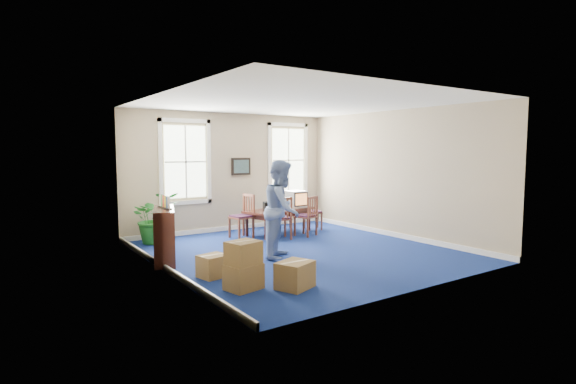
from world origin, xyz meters
TOP-DOWN VIEW (x-y plane):
  - floor at (0.00, 0.00)m, footprint 6.50×6.50m
  - ceiling at (0.00, 0.00)m, footprint 6.50×6.50m
  - wall_back at (0.00, 3.25)m, footprint 6.50×0.00m
  - wall_front at (0.00, -3.25)m, footprint 6.50×0.00m
  - wall_left at (-3.00, 0.00)m, footprint 0.00×6.50m
  - wall_right at (3.00, 0.00)m, footprint 0.00×6.50m
  - baseboard_back at (0.00, 3.22)m, footprint 6.00×0.04m
  - baseboard_left at (-2.97, 0.00)m, footprint 0.04×6.50m
  - baseboard_right at (2.97, 0.00)m, footprint 0.04×6.50m
  - window_left at (-1.30, 3.23)m, footprint 1.40×0.12m
  - window_right at (1.90, 3.23)m, footprint 1.40×0.12m
  - wall_picture at (0.30, 3.20)m, footprint 0.58×0.06m
  - conference_table at (0.80, 2.04)m, footprint 2.07×1.33m
  - crt_tv at (1.37, 2.09)m, footprint 0.52×0.56m
  - game_console at (1.63, 2.04)m, footprint 0.15×0.18m
  - equipment_bag at (0.58, 2.09)m, footprint 0.46×0.37m
  - chair_near_left at (0.41, 1.39)m, footprint 0.57×0.57m
  - chair_near_right at (1.19, 1.39)m, footprint 0.59×0.59m
  - chair_end_left at (-0.33, 2.04)m, footprint 0.55×0.55m
  - chair_end_right at (1.93, 2.04)m, footprint 0.58×0.58m
  - man at (-0.59, -0.19)m, footprint 1.23×1.22m
  - credenza at (-2.75, 0.72)m, footprint 0.79×1.38m
  - brochure_rack at (-2.73, 0.72)m, footprint 0.15×0.60m
  - potted_plant at (-2.31, 2.66)m, footprint 1.11×0.97m
  - cardboard_boxes at (-2.09, -1.56)m, footprint 1.78×1.78m

SIDE VIEW (x-z plane):
  - floor at x=0.00m, z-range 0.00..0.00m
  - baseboard_back at x=0.00m, z-range 0.00..0.12m
  - baseboard_left at x=-2.97m, z-range 0.00..0.12m
  - baseboard_right at x=2.97m, z-range 0.00..0.12m
  - conference_table at x=0.80m, z-range 0.00..0.65m
  - cardboard_boxes at x=-2.09m, z-range 0.00..0.81m
  - chair_end_right at x=1.93m, z-range 0.00..0.99m
  - chair_near_right at x=1.19m, z-range 0.00..1.03m
  - credenza at x=-2.75m, z-range 0.00..1.05m
  - chair_near_left at x=0.41m, z-range 0.00..1.06m
  - chair_end_left at x=-0.33m, z-range 0.00..1.10m
  - potted_plant at x=-2.31m, z-range 0.00..1.22m
  - game_console at x=1.63m, z-range 0.65..0.70m
  - equipment_bag at x=0.58m, z-range 0.65..0.85m
  - crt_tv at x=1.37m, z-range 0.65..1.10m
  - man at x=-0.59m, z-range 0.00..2.00m
  - brochure_rack at x=-2.73m, z-range 1.05..1.31m
  - wall_back at x=0.00m, z-range -1.65..4.85m
  - wall_front at x=0.00m, z-range -1.65..4.85m
  - wall_left at x=-3.00m, z-range -1.65..4.85m
  - wall_right at x=3.00m, z-range -1.65..4.85m
  - wall_picture at x=0.30m, z-range 1.51..1.99m
  - window_left at x=-1.30m, z-range 0.80..3.00m
  - window_right at x=1.90m, z-range 0.80..3.00m
  - ceiling at x=0.00m, z-range 3.20..3.20m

